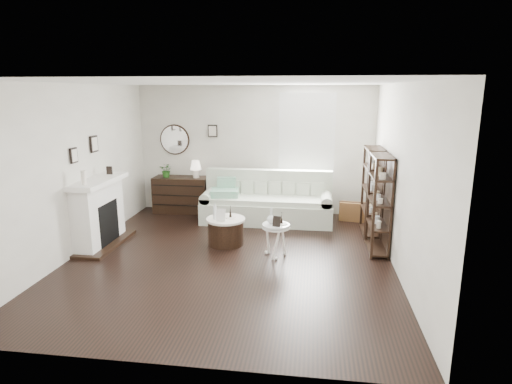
# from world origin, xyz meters

# --- Properties ---
(room) EXTENTS (5.50, 5.50, 5.50)m
(room) POSITION_xyz_m (0.73, 2.70, 1.60)
(room) COLOR black
(room) RESTS_ON ground
(fireplace) EXTENTS (0.50, 1.40, 1.84)m
(fireplace) POSITION_xyz_m (-2.32, 0.30, 0.54)
(fireplace) COLOR white
(fireplace) RESTS_ON ground
(shelf_unit_far) EXTENTS (0.30, 0.80, 1.60)m
(shelf_unit_far) POSITION_xyz_m (2.33, 1.55, 0.80)
(shelf_unit_far) COLOR black
(shelf_unit_far) RESTS_ON ground
(shelf_unit_near) EXTENTS (0.30, 0.80, 1.60)m
(shelf_unit_near) POSITION_xyz_m (2.33, 0.65, 0.80)
(shelf_unit_near) COLOR black
(shelf_unit_near) RESTS_ON ground
(sofa) EXTENTS (2.59, 0.90, 1.01)m
(sofa) POSITION_xyz_m (0.35, 2.08, 0.33)
(sofa) COLOR beige
(sofa) RESTS_ON ground
(quilt) EXTENTS (0.61, 0.53, 0.14)m
(quilt) POSITION_xyz_m (-0.50, 1.95, 0.59)
(quilt) COLOR #23836A
(quilt) RESTS_ON sofa
(suitcase) EXTENTS (0.60, 0.28, 0.38)m
(suitcase) POSITION_xyz_m (2.10, 2.30, 0.19)
(suitcase) COLOR brown
(suitcase) RESTS_ON ground
(dresser) EXTENTS (1.17, 0.50, 0.78)m
(dresser) POSITION_xyz_m (-1.57, 2.47, 0.39)
(dresser) COLOR black
(dresser) RESTS_ON ground
(table_lamp) EXTENTS (0.29, 0.29, 0.36)m
(table_lamp) POSITION_xyz_m (-1.23, 2.47, 0.96)
(table_lamp) COLOR #F6E8CF
(table_lamp) RESTS_ON dresser
(potted_plant) EXTENTS (0.31, 0.28, 0.30)m
(potted_plant) POSITION_xyz_m (-1.86, 2.42, 0.93)
(potted_plant) COLOR #205518
(potted_plant) RESTS_ON dresser
(drum_table) EXTENTS (0.67, 0.67, 0.46)m
(drum_table) POSITION_xyz_m (-0.20, 0.62, 0.23)
(drum_table) COLOR black
(drum_table) RESTS_ON ground
(pedestal_table) EXTENTS (0.45, 0.45, 0.54)m
(pedestal_table) POSITION_xyz_m (0.70, 0.18, 0.49)
(pedestal_table) COLOR white
(pedestal_table) RESTS_ON ground
(eiffel_drum) EXTENTS (0.11, 0.11, 0.19)m
(eiffel_drum) POSITION_xyz_m (-0.13, 0.67, 0.56)
(eiffel_drum) COLOR black
(eiffel_drum) RESTS_ON drum_table
(bottle_drum) EXTENTS (0.06, 0.06, 0.27)m
(bottle_drum) POSITION_xyz_m (-0.37, 0.55, 0.60)
(bottle_drum) COLOR silver
(bottle_drum) RESTS_ON drum_table
(card_frame_drum) EXTENTS (0.16, 0.06, 0.21)m
(card_frame_drum) POSITION_xyz_m (-0.25, 0.45, 0.57)
(card_frame_drum) COLOR silver
(card_frame_drum) RESTS_ON drum_table
(eiffel_ped) EXTENTS (0.12, 0.12, 0.17)m
(eiffel_ped) POSITION_xyz_m (0.79, 0.21, 0.62)
(eiffel_ped) COLOR black
(eiffel_ped) RESTS_ON pedestal_table
(flask_ped) EXTENTS (0.14, 0.14, 0.26)m
(flask_ped) POSITION_xyz_m (0.62, 0.20, 0.67)
(flask_ped) COLOR silver
(flask_ped) RESTS_ON pedestal_table
(card_frame_ped) EXTENTS (0.13, 0.08, 0.17)m
(card_frame_ped) POSITION_xyz_m (0.72, 0.06, 0.62)
(card_frame_ped) COLOR black
(card_frame_ped) RESTS_ON pedestal_table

